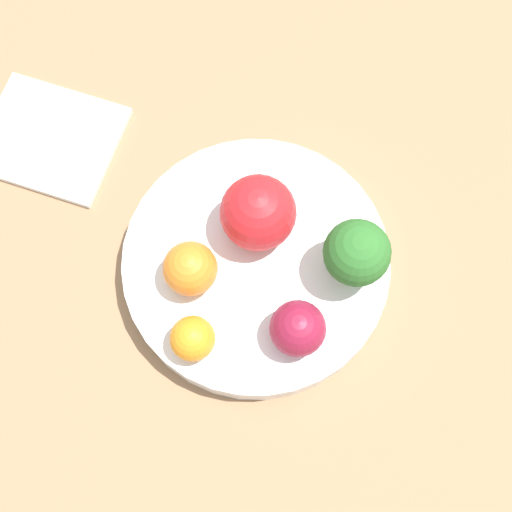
% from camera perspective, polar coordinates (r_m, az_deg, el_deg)
% --- Properties ---
extents(ground_plane, '(6.00, 6.00, 0.00)m').
position_cam_1_polar(ground_plane, '(0.63, 0.00, -1.67)').
color(ground_plane, gray).
extents(table_surface, '(1.20, 1.20, 0.02)m').
position_cam_1_polar(table_surface, '(0.62, 0.00, -1.41)').
color(table_surface, '#936D4C').
rests_on(table_surface, ground_plane).
extents(bowl, '(0.22, 0.22, 0.03)m').
position_cam_1_polar(bowl, '(0.60, 0.00, -0.73)').
color(bowl, white).
rests_on(bowl, table_surface).
extents(broccoli, '(0.05, 0.05, 0.07)m').
position_cam_1_polar(broccoli, '(0.55, 8.06, 0.22)').
color(broccoli, '#99C17A').
rests_on(broccoli, bowl).
extents(apple_red, '(0.04, 0.04, 0.04)m').
position_cam_1_polar(apple_red, '(0.55, 3.36, -5.82)').
color(apple_red, maroon).
rests_on(apple_red, bowl).
extents(apple_green, '(0.06, 0.06, 0.06)m').
position_cam_1_polar(apple_green, '(0.56, 0.17, 3.48)').
color(apple_green, red).
rests_on(apple_green, bowl).
extents(orange_front, '(0.04, 0.04, 0.04)m').
position_cam_1_polar(orange_front, '(0.55, -5.10, -6.59)').
color(orange_front, orange).
rests_on(orange_front, bowl).
extents(orange_back, '(0.04, 0.04, 0.04)m').
position_cam_1_polar(orange_back, '(0.56, -5.28, -1.01)').
color(orange_back, orange).
rests_on(orange_back, bowl).
extents(napkin, '(0.12, 0.10, 0.01)m').
position_cam_1_polar(napkin, '(0.68, -16.13, 9.00)').
color(napkin, white).
rests_on(napkin, table_surface).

